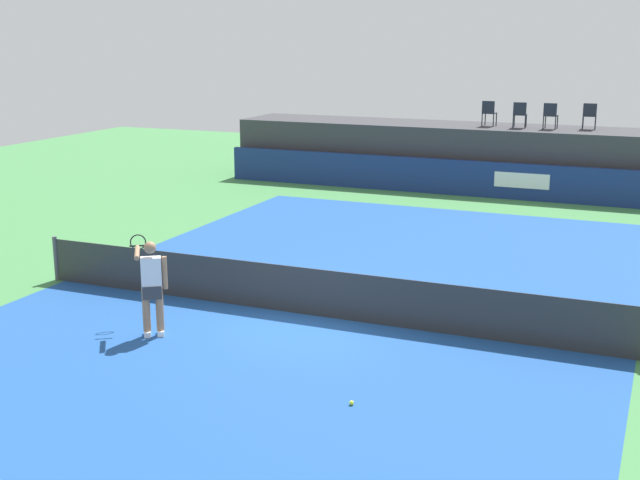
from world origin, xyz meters
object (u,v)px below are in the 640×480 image
spectator_chair_center (550,115)px  net_post_near (56,258)px  spectator_chair_left (520,114)px  tennis_player (152,285)px  spectator_chair_right (590,115)px  tennis_ball (352,403)px  spectator_chair_far_left (489,112)px

spectator_chair_center → net_post_near: bearing=-119.4°
spectator_chair_left → tennis_player: size_ratio=0.50×
spectator_chair_right → net_post_near: spectator_chair_right is taller
spectator_chair_center → net_post_near: size_ratio=0.89×
spectator_chair_center → spectator_chair_right: same height
tennis_ball → spectator_chair_left: bearing=92.8°
net_post_near → spectator_chair_right: bearing=57.9°
spectator_chair_right → net_post_near: size_ratio=0.89×
spectator_chair_center → tennis_ball: (-0.10, -18.60, -2.66)m
net_post_near → tennis_player: 4.55m
spectator_chair_far_left → tennis_player: size_ratio=0.50×
spectator_chair_far_left → spectator_chair_center: size_ratio=1.00×
tennis_ball → spectator_chair_center: bearing=89.7°
net_post_near → tennis_ball: bearing=-22.8°
spectator_chair_far_left → net_post_near: size_ratio=0.89×
spectator_chair_left → tennis_player: 17.60m
spectator_chair_left → tennis_ball: 18.77m
spectator_chair_center → spectator_chair_right: (1.23, 0.43, 0.00)m
tennis_player → tennis_ball: size_ratio=26.03×
tennis_ball → tennis_player: bearing=162.4°
spectator_chair_far_left → tennis_ball: spectator_chair_far_left is taller
spectator_chair_center → tennis_player: (-4.51, -17.21, -1.73)m
tennis_player → tennis_ball: tennis_player is taller
spectator_chair_left → tennis_player: (-3.49, -17.16, -1.73)m
spectator_chair_left → net_post_near: bearing=-116.5°
spectator_chair_center → spectator_chair_right: size_ratio=1.00×
spectator_chair_right → net_post_near: 18.42m
spectator_chair_center → spectator_chair_right: 1.30m
spectator_chair_far_left → net_post_near: bearing=-112.8°
spectator_chair_left → net_post_near: size_ratio=0.89×
spectator_chair_center → spectator_chair_far_left: bearing=176.8°
spectator_chair_right → tennis_ball: spectator_chair_right is taller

